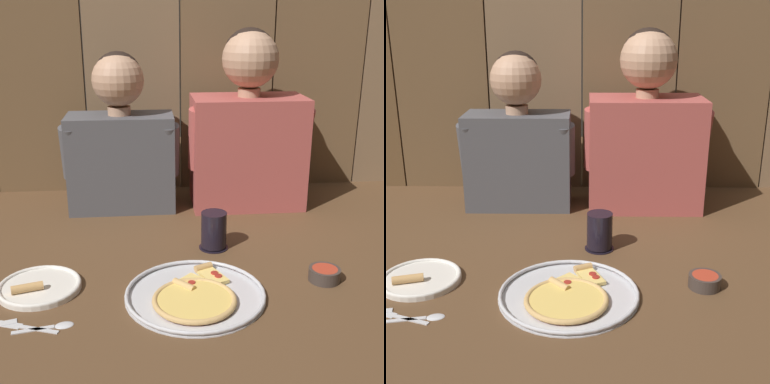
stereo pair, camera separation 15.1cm
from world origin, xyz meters
The scene contains 10 objects.
ground_plane centered at (0.00, 0.00, 0.00)m, with size 3.20×3.20×0.00m, color brown.
pizza_tray centered at (-0.03, -0.20, 0.01)m, with size 0.36×0.36×0.03m.
dinner_plate centered at (-0.43, -0.12, 0.01)m, with size 0.21×0.21×0.03m.
drinking_glass centered at (0.06, 0.09, 0.06)m, with size 0.09×0.09×0.12m.
dipping_bowl centered at (0.33, -0.14, 0.02)m, with size 0.08×0.08×0.04m.
table_knife centered at (-0.43, -0.29, 0.00)m, with size 0.15×0.07×0.01m.
table_spoon centered at (-0.36, -0.30, 0.00)m, with size 0.14×0.05×0.01m.
diner_left centered at (-0.23, 0.47, 0.26)m, with size 0.41×0.20×0.56m.
diner_right centered at (0.23, 0.47, 0.29)m, with size 0.44×0.23×0.64m.
wooden_backdrop_wall centered at (0.00, 0.70, 0.59)m, with size 2.19×0.03×1.18m.
Camera 1 is at (-0.14, -1.33, 0.68)m, focal length 47.83 mm.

